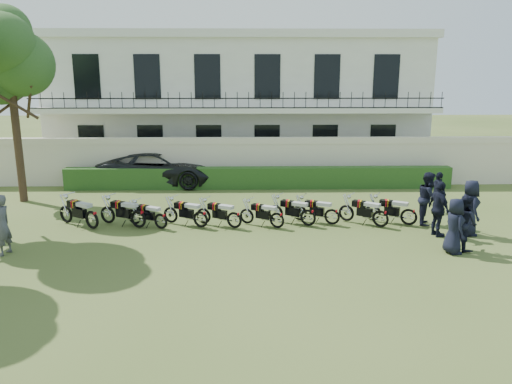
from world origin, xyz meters
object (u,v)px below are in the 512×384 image
at_px(officer_4, 428,198).
at_px(officer_0, 454,226).
at_px(motorcycle_7, 332,213).
at_px(motorcycle_9, 409,213).
at_px(inspector, 2,225).
at_px(motorcycle_2, 161,217).
at_px(officer_2, 439,209).
at_px(motorcycle_5, 277,217).
at_px(tree_west_near, 9,57).
at_px(motorcycle_4, 234,216).
at_px(officer_1, 465,222).
at_px(suv, 159,168).
at_px(motorcycle_6, 308,214).
at_px(motorcycle_1, 138,215).
at_px(motorcycle_8, 381,215).
at_px(officer_3, 470,208).
at_px(motorcycle_0, 92,215).
at_px(motorcycle_3, 201,215).
at_px(officer_5, 438,193).

bearing_deg(officer_4, officer_0, -168.39).
bearing_deg(officer_0, motorcycle_7, 41.07).
xyz_separation_m(motorcycle_9, inspector, (-12.95, -2.58, 0.44)).
bearing_deg(motorcycle_9, motorcycle_2, 119.86).
bearing_deg(officer_2, motorcycle_5, 68.22).
height_order(motorcycle_2, officer_0, officer_0).
distance_m(tree_west_near, motorcycle_9, 16.49).
bearing_deg(motorcycle_4, officer_4, -60.08).
bearing_deg(motorcycle_2, motorcycle_5, -61.17).
bearing_deg(motorcycle_2, officer_0, -76.63).
bearing_deg(officer_1, suv, 35.01).
bearing_deg(motorcycle_6, motorcycle_4, 124.64).
distance_m(motorcycle_2, motorcycle_5, 4.02).
height_order(tree_west_near, motorcycle_2, tree_west_near).
relative_size(motorcycle_4, officer_0, 0.99).
xyz_separation_m(inspector, officer_0, (13.39, -0.17, -0.07)).
relative_size(motorcycle_1, officer_4, 0.96).
relative_size(motorcycle_1, officer_2, 0.98).
relative_size(motorcycle_6, motorcycle_8, 1.05).
xyz_separation_m(motorcycle_8, officer_0, (1.50, -2.55, 0.37)).
height_order(motorcycle_2, officer_3, officer_3).
bearing_deg(officer_2, motorcycle_8, 47.92).
bearing_deg(motorcycle_6, officer_0, -94.58).
height_order(motorcycle_1, suv, suv).
height_order(motorcycle_2, officer_2, officer_2).
bearing_deg(tree_west_near, motorcycle_2, -32.52).
xyz_separation_m(motorcycle_1, officer_3, (11.14, -0.92, 0.44)).
height_order(motorcycle_4, suv, suv).
height_order(motorcycle_8, officer_4, officer_4).
bearing_deg(tree_west_near, motorcycle_0, -45.06).
bearing_deg(officer_2, officer_0, 163.22).
xyz_separation_m(motorcycle_2, motorcycle_5, (4.02, 0.00, 0.00)).
xyz_separation_m(motorcycle_1, motorcycle_5, (4.81, -0.13, -0.06)).
xyz_separation_m(motorcycle_1, officer_2, (10.06, -1.05, 0.43)).
distance_m(officer_0, officer_3, 2.11).
distance_m(motorcycle_4, suv, 8.18).
bearing_deg(motorcycle_5, motorcycle_4, 117.12).
relative_size(tree_west_near, officer_0, 4.69).
bearing_deg(officer_1, motorcycle_4, 58.73).
xyz_separation_m(motorcycle_0, officer_2, (11.63, -0.95, 0.42)).
xyz_separation_m(tree_west_near, motorcycle_7, (12.40, -3.71, -5.44)).
height_order(officer_3, officer_4, officer_4).
xyz_separation_m(tree_west_near, motorcycle_8, (14.04, -4.05, -5.41)).
relative_size(motorcycle_0, motorcycle_7, 1.06).
bearing_deg(motorcycle_2, motorcycle_3, -55.97).
xyz_separation_m(tree_west_near, officer_0, (15.53, -6.60, -5.05)).
distance_m(motorcycle_6, officer_5, 5.45).
distance_m(motorcycle_0, inspector, 3.07).
bearing_deg(officer_5, motorcycle_3, 88.19).
xyz_separation_m(motorcycle_1, officer_5, (11.11, 1.73, 0.31)).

